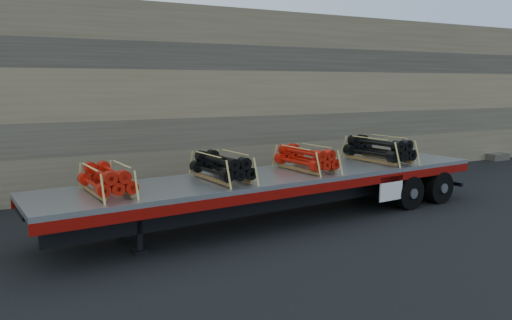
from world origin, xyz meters
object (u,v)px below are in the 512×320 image
at_px(bundle_rear, 379,150).
at_px(bundle_midrear, 306,159).
at_px(bundle_front, 107,180).
at_px(bundle_midfront, 222,167).
at_px(trailer, 280,196).

bearing_deg(bundle_rear, bundle_midrear, 180.00).
xyz_separation_m(bundle_front, bundle_midfront, (3.19, 0.30, 0.03)).
bearing_deg(trailer, bundle_front, -180.00).
distance_m(bundle_midfront, bundle_midrear, 2.96).
xyz_separation_m(trailer, bundle_midrear, (0.96, 0.09, 1.07)).
xyz_separation_m(bundle_midfront, bundle_midrear, (2.95, 0.28, -0.00)).
relative_size(bundle_front, bundle_midrear, 0.94).
relative_size(bundle_midrear, bundle_rear, 0.87).
distance_m(trailer, bundle_rear, 4.29).
bearing_deg(bundle_rear, bundle_front, 180.00).
relative_size(bundle_front, bundle_midfront, 0.93).
relative_size(bundle_midfront, bundle_midrear, 1.01).
relative_size(trailer, bundle_rear, 6.25).
distance_m(trailer, bundle_front, 5.30).
relative_size(trailer, bundle_midrear, 7.16).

